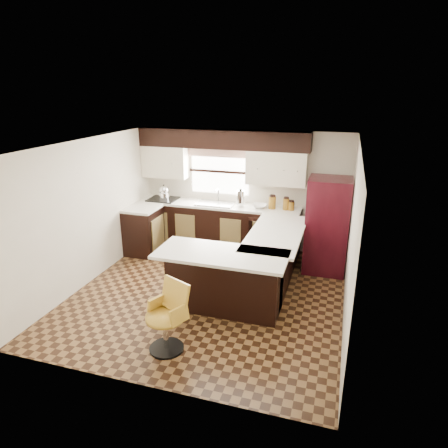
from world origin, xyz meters
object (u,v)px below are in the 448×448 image
(peninsula_long, at_px, (272,260))
(refrigerator, at_px, (327,226))
(bar_chair, at_px, (165,318))
(peninsula_return, at_px, (225,281))

(peninsula_long, height_order, refrigerator, refrigerator)
(bar_chair, bearing_deg, refrigerator, 84.23)
(peninsula_return, xyz_separation_m, refrigerator, (1.34, 1.83, 0.40))
(peninsula_return, bearing_deg, refrigerator, 53.79)
(bar_chair, bearing_deg, peninsula_return, 94.96)
(refrigerator, bearing_deg, bar_chair, -120.34)
(peninsula_long, distance_m, peninsula_return, 1.11)
(peninsula_long, xyz_separation_m, refrigerator, (0.81, 0.85, 0.40))
(peninsula_long, xyz_separation_m, peninsula_return, (-0.53, -0.97, 0.00))
(refrigerator, xyz_separation_m, bar_chair, (-1.76, -3.00, -0.40))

